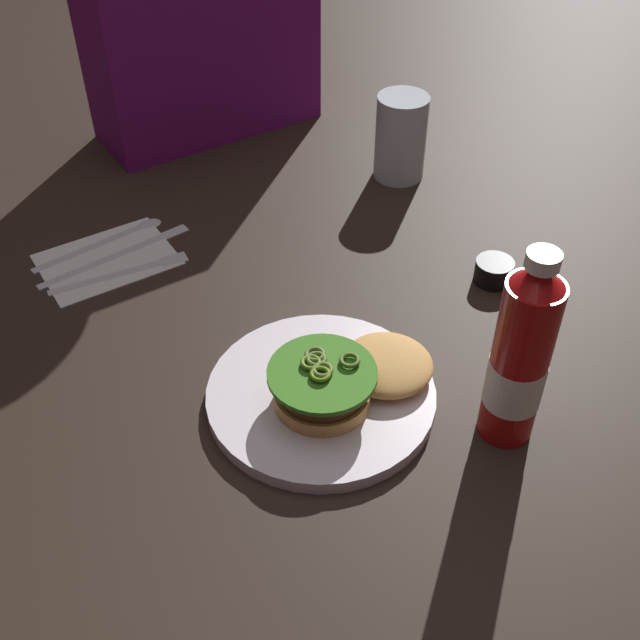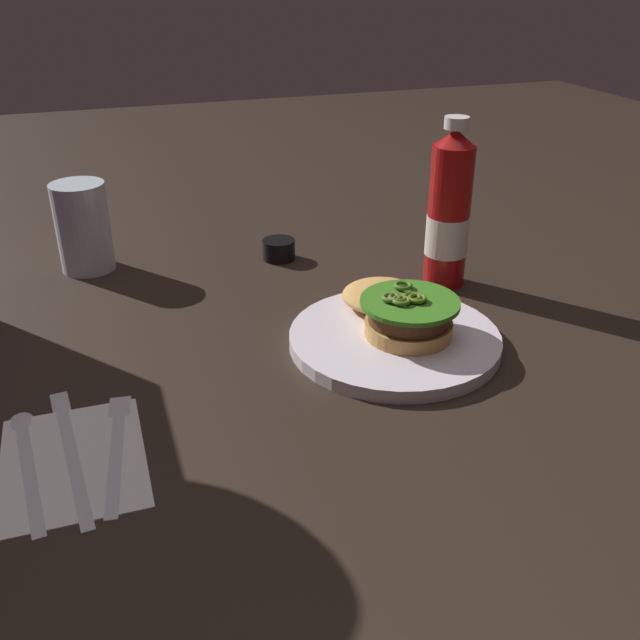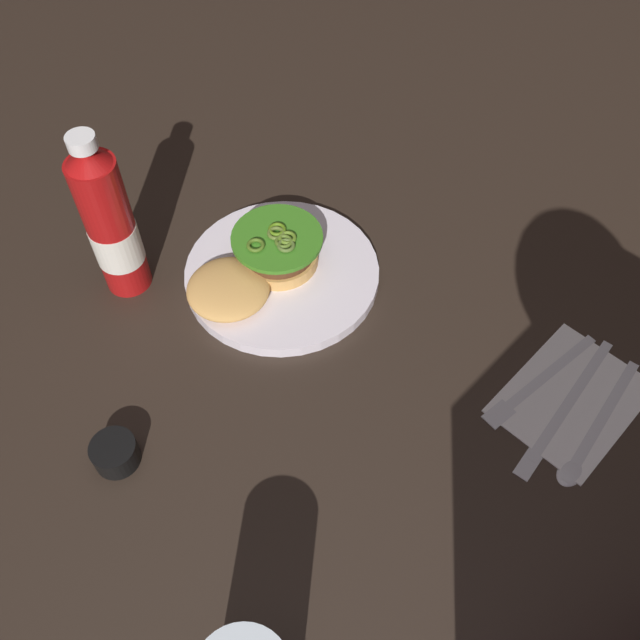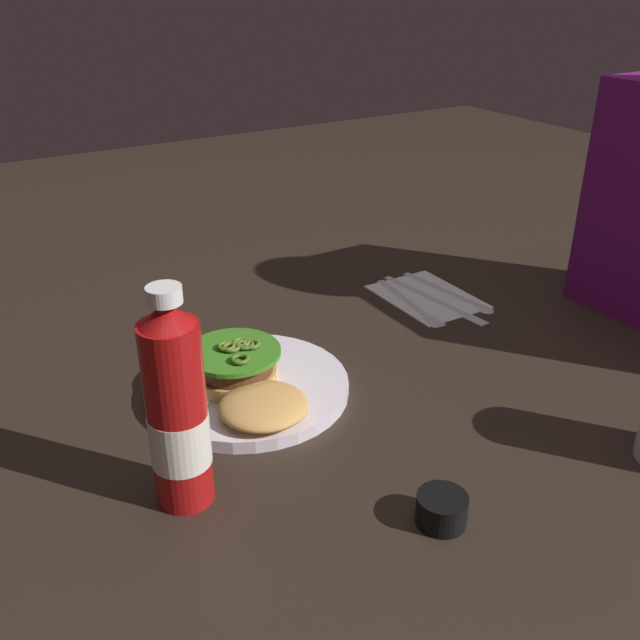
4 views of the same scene
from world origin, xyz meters
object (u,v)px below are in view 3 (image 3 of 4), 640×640
fork_utensil (533,385)px  dinner_plate (282,273)px  burger_sandwich (260,263)px  spoon_utensil (592,437)px  ketchup_bottle (111,226)px  condiment_cup (115,453)px  napkin (572,398)px  butter_knife (562,413)px

fork_utensil → dinner_plate: bearing=-75.5°
burger_sandwich → spoon_utensil: (-0.10, 0.43, -0.03)m
spoon_utensil → ketchup_bottle: bearing=-68.7°
condiment_cup → fork_utensil: (-0.39, 0.28, -0.01)m
dinner_plate → spoon_utensil: (-0.07, 0.42, -0.00)m
burger_sandwich → spoon_utensil: size_ratio=1.00×
condiment_cup → ketchup_bottle: bearing=-129.4°
dinner_plate → ketchup_bottle: 0.22m
napkin → spoon_utensil: 0.05m
butter_knife → dinner_plate: bearing=-78.4°
dinner_plate → fork_utensil: bearing=104.5°
spoon_utensil → fork_utensil: bearing=-97.9°
fork_utensil → butter_knife: same height
ketchup_bottle → napkin: bearing=115.7°
dinner_plate → fork_utensil: 0.34m
dinner_plate → spoon_utensil: 0.42m
butter_knife → spoon_utensil: same height
condiment_cup → napkin: (-0.41, 0.32, -0.01)m
condiment_cup → fork_utensil: condiment_cup is taller
fork_utensil → butter_knife: bearing=78.4°
dinner_plate → butter_knife: 0.39m
burger_sandwich → condiment_cup: bearing=14.3°
burger_sandwich → spoon_utensil: burger_sandwich is taller
burger_sandwich → ketchup_bottle: ketchup_bottle is taller
ketchup_bottle → condiment_cup: 0.27m
ketchup_bottle → spoon_utensil: ketchup_bottle is taller
dinner_plate → spoon_utensil: dinner_plate is taller
condiment_cup → butter_knife: (-0.38, 0.32, -0.01)m
condiment_cup → butter_knife: 0.50m
napkin → fork_utensil: bearing=-66.2°
napkin → butter_knife: butter_knife is taller
dinner_plate → fork_utensil: dinner_plate is taller
condiment_cup → spoon_utensil: size_ratio=0.26×
ketchup_bottle → butter_knife: bearing=113.1°
fork_utensil → spoon_utensil: (0.01, 0.08, 0.00)m
ketchup_bottle → condiment_cup: bearing=50.6°
fork_utensil → butter_knife: 0.05m
ketchup_bottle → condiment_cup: size_ratio=4.67×
ketchup_bottle → spoon_utensil: 0.61m
dinner_plate → burger_sandwich: bearing=-32.6°
burger_sandwich → condiment_cup: (0.28, 0.07, -0.02)m
fork_utensil → spoon_utensil: size_ratio=0.96×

